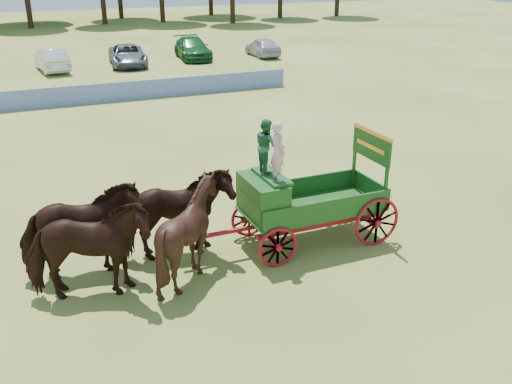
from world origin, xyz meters
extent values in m
plane|color=#A79E4B|center=(0.00, 0.00, 0.00)|extent=(160.00, 160.00, 0.00)
imported|color=black|center=(-2.48, -1.65, 1.23)|extent=(3.12, 1.92, 2.45)
imported|color=black|center=(-2.48, -0.55, 1.23)|extent=(2.96, 1.45, 2.45)
imported|color=black|center=(-0.08, -1.65, 1.23)|extent=(2.28, 2.04, 2.46)
imported|color=black|center=(-0.08, -0.55, 1.23)|extent=(2.98, 1.51, 2.45)
cube|color=maroon|center=(2.12, -1.10, 0.60)|extent=(0.12, 2.00, 0.12)
cube|color=maroon|center=(5.12, -1.10, 0.60)|extent=(0.12, 2.00, 0.12)
cube|color=maroon|center=(3.62, -1.65, 0.72)|extent=(3.80, 0.10, 0.12)
cube|color=maroon|center=(3.62, -0.55, 0.72)|extent=(3.80, 0.10, 0.12)
cube|color=maroon|center=(1.22, -1.10, 0.75)|extent=(2.80, 0.09, 0.09)
cube|color=#1C541C|center=(3.62, -1.10, 1.00)|extent=(3.80, 1.80, 0.10)
cube|color=#1C541C|center=(3.62, -1.98, 1.30)|extent=(3.80, 0.06, 0.55)
cube|color=#1C541C|center=(3.62, -0.22, 1.30)|extent=(3.80, 0.06, 0.55)
cube|color=#1C541C|center=(5.50, -1.10, 1.30)|extent=(0.06, 1.80, 0.55)
cube|color=#1C541C|center=(2.12, -1.10, 1.55)|extent=(0.85, 1.70, 1.05)
cube|color=#1C541C|center=(2.37, -1.10, 2.12)|extent=(0.55, 1.50, 0.08)
cube|color=#1C541C|center=(1.74, -1.10, 1.35)|extent=(0.10, 1.60, 0.65)
cube|color=#1C541C|center=(1.92, -1.10, 1.05)|extent=(0.55, 1.60, 0.06)
cube|color=#1C541C|center=(5.42, -1.90, 1.95)|extent=(0.08, 0.08, 1.80)
cube|color=#1C541C|center=(5.42, -0.30, 1.95)|extent=(0.08, 0.08, 1.80)
cube|color=#1C541C|center=(5.42, -1.10, 2.55)|extent=(0.07, 1.75, 0.75)
cube|color=#CC8134|center=(5.42, -1.10, 2.95)|extent=(0.08, 1.80, 0.09)
cube|color=#CC8134|center=(5.38, -1.10, 2.55)|extent=(0.02, 1.30, 0.12)
torus|color=maroon|center=(2.12, -2.05, 0.55)|extent=(1.09, 0.09, 1.09)
torus|color=maroon|center=(2.12, -0.15, 0.55)|extent=(1.09, 0.09, 1.09)
torus|color=maroon|center=(5.12, -2.05, 0.70)|extent=(1.39, 0.09, 1.39)
torus|color=maroon|center=(5.12, -0.15, 0.70)|extent=(1.39, 0.09, 1.39)
imported|color=#DEAABC|center=(2.37, -1.45, 2.92)|extent=(0.36, 0.55, 1.52)
imported|color=#235E3D|center=(2.37, -0.75, 2.86)|extent=(0.53, 0.68, 1.41)
cube|color=#1D3B9F|center=(-1.00, 18.00, 0.53)|extent=(26.00, 0.08, 1.05)
imported|color=silver|center=(-0.66, 28.86, 0.79)|extent=(2.18, 4.94, 1.58)
imported|color=slate|center=(4.65, 28.99, 0.76)|extent=(3.09, 5.68, 1.51)
imported|color=#144C1E|center=(9.96, 30.06, 0.80)|extent=(2.80, 5.74, 1.61)
imported|color=#B2B2B7|center=(15.50, 29.01, 0.74)|extent=(1.90, 4.41, 1.48)
cylinder|color=#382314|center=(-0.47, 57.45, 2.23)|extent=(0.60, 0.60, 4.46)
cylinder|color=#382314|center=(7.90, 58.37, 2.62)|extent=(0.60, 0.60, 5.25)
cylinder|color=#382314|center=(22.34, 53.36, 2.50)|extent=(0.60, 0.60, 5.01)
cylinder|color=#382314|center=(30.38, 56.88, 2.12)|extent=(0.60, 0.60, 4.24)
cylinder|color=#382314|center=(-0.23, 63.79, 2.51)|extent=(0.60, 0.60, 5.02)
camera|label=1|loc=(-3.50, -13.68, 7.40)|focal=40.00mm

